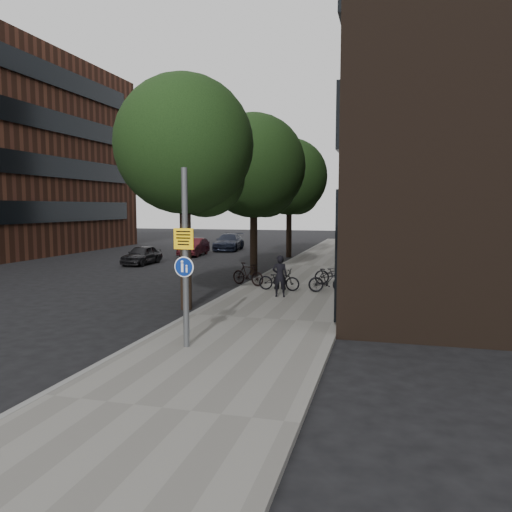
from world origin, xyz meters
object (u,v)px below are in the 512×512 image
(parked_bike_facade_near, at_px, (336,273))
(parked_car_near, at_px, (142,255))
(signpost, at_px, (185,258))
(pedestrian, at_px, (280,276))

(parked_bike_facade_near, relative_size, parked_car_near, 0.54)
(signpost, xyz_separation_m, pedestrian, (0.75, 6.82, -1.32))
(pedestrian, bearing_deg, signpost, 74.08)
(signpost, height_order, pedestrian, signpost)
(pedestrian, distance_m, parked_bike_facade_near, 3.74)
(signpost, bearing_deg, parked_bike_facade_near, 78.92)
(parked_car_near, bearing_deg, parked_bike_facade_near, -24.41)
(parked_bike_facade_near, height_order, parked_car_near, parked_car_near)
(signpost, bearing_deg, parked_car_near, 123.06)
(parked_bike_facade_near, bearing_deg, signpost, 158.07)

